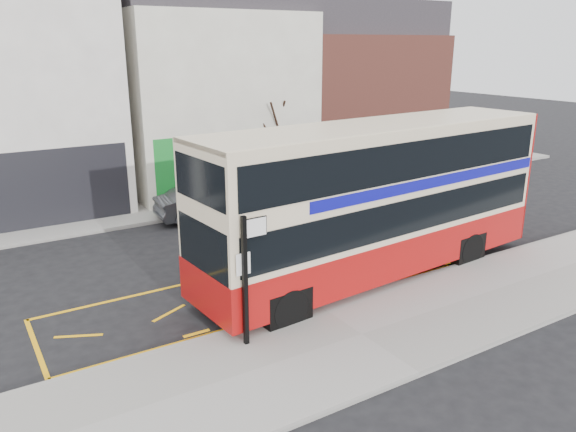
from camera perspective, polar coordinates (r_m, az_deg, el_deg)
ground at (r=16.12m, az=2.28°, el=-8.97°), size 120.00×120.00×0.00m
pavement at (r=14.46m, az=7.49°, el=-12.05°), size 40.00×4.00×0.15m
kerb at (r=15.81m, az=3.05°, el=-9.23°), size 40.00×0.15×0.15m
far_pavement at (r=25.36m, az=-11.73°, el=0.73°), size 50.00×3.00×0.15m
road_markings at (r=17.34m, az=-0.70°, el=-6.98°), size 14.00×3.40×0.01m
terrace_left at (r=27.14m, az=-26.67°, el=11.65°), size 8.00×8.01×11.80m
terrace_green_shop at (r=29.43m, az=-8.58°, el=13.04°), size 9.00×8.01×11.30m
terrace_right at (r=34.04m, az=5.84°, el=12.84°), size 9.00×8.01×10.30m
double_decker_bus at (r=17.49m, az=9.11°, el=1.83°), size 12.26×3.68×4.83m
bus_stop_post at (r=13.14m, az=-4.19°, el=-5.39°), size 0.80×0.14×3.22m
car_grey at (r=23.80m, az=-8.08°, el=1.46°), size 4.45×1.77×1.44m
car_white at (r=28.71m, az=8.54°, el=4.16°), size 5.33×3.10×1.45m
street_tree_right at (r=27.22m, az=-2.33°, el=10.47°), size 2.67×2.67×5.76m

